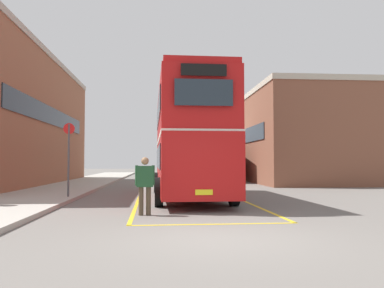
{
  "coord_description": "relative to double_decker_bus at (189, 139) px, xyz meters",
  "views": [
    {
      "loc": [
        -1.17,
        -7.96,
        1.53
      ],
      "look_at": [
        0.31,
        10.64,
        2.37
      ],
      "focal_mm": 37.24,
      "sensor_mm": 36.0,
      "label": 1
    }
  ],
  "objects": [
    {
      "name": "ground_plane",
      "position": [
        -0.02,
        5.55,
        -2.51
      ],
      "size": [
        135.6,
        135.6,
        0.0
      ],
      "primitive_type": "plane",
      "color": "#66605B"
    },
    {
      "name": "sidewalk_left",
      "position": [
        -6.52,
        7.95,
        -2.44
      ],
      "size": [
        4.0,
        57.6,
        0.14
      ],
      "primitive_type": "cube",
      "color": "#A39E93",
      "rests_on": "ground"
    },
    {
      "name": "brick_building_left",
      "position": [
        -10.84,
        9.32,
        1.71
      ],
      "size": [
        5.57,
        21.95,
        8.44
      ],
      "color": "brown",
      "rests_on": "ground"
    },
    {
      "name": "depot_building_right",
      "position": [
        9.03,
        14.64,
        0.9
      ],
      "size": [
        7.23,
        17.07,
        6.82
      ],
      "color": "brown",
      "rests_on": "ground"
    },
    {
      "name": "double_decker_bus",
      "position": [
        0.0,
        0.0,
        0.0
      ],
      "size": [
        3.02,
        10.25,
        4.75
      ],
      "color": "black",
      "rests_on": "ground"
    },
    {
      "name": "single_deck_bus",
      "position": [
        3.64,
        15.03,
        -0.88
      ],
      "size": [
        3.4,
        8.65,
        3.02
      ],
      "color": "black",
      "rests_on": "ground"
    },
    {
      "name": "pedestrian_boarding",
      "position": [
        -1.63,
        -5.3,
        -1.56
      ],
      "size": [
        0.56,
        0.25,
        1.66
      ],
      "color": "#473828",
      "rests_on": "ground"
    },
    {
      "name": "bus_stop_sign",
      "position": [
        -4.86,
        -0.49,
        -0.62
      ],
      "size": [
        0.44,
        0.08,
        2.94
      ],
      "color": "#4C4C51",
      "rests_on": "sidewalk_left"
    },
    {
      "name": "bay_marking_yellow",
      "position": [
        0.02,
        -1.92,
        -2.51
      ],
      "size": [
        4.47,
        12.28,
        0.01
      ],
      "color": "gold",
      "rests_on": "ground"
    }
  ]
}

